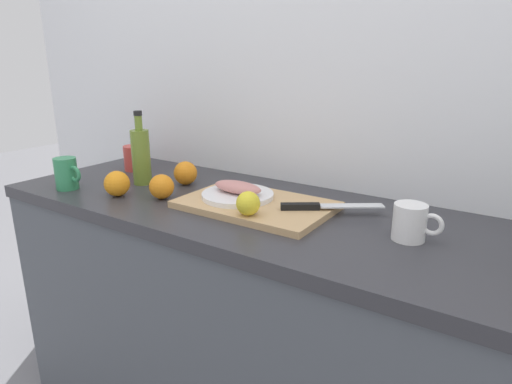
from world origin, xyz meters
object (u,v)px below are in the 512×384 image
at_px(coffee_mug_2, 411,222).
at_px(lemon_0, 248,203).
at_px(cutting_board, 256,205).
at_px(olive_oil_bottle, 141,155).
at_px(coffee_mug_0, 67,174).
at_px(fish_fillet, 238,187).
at_px(white_plate, 238,195).
at_px(chef_knife, 320,206).
at_px(orange_0, 185,173).
at_px(coffee_mug_1, 136,158).

bearing_deg(coffee_mug_2, lemon_0, -163.17).
bearing_deg(cutting_board, olive_oil_bottle, -179.88).
bearing_deg(coffee_mug_0, fish_fillet, 18.34).
height_order(white_plate, chef_knife, chef_knife).
distance_m(cutting_board, orange_0, 0.36).
relative_size(lemon_0, orange_0, 0.80).
bearing_deg(fish_fillet, coffee_mug_1, 168.27).
relative_size(lemon_0, coffee_mug_0, 0.58).
distance_m(cutting_board, white_plate, 0.07).
distance_m(white_plate, olive_oil_bottle, 0.42).
distance_m(lemon_0, orange_0, 0.44).
bearing_deg(white_plate, coffee_mug_1, 168.27).
bearing_deg(fish_fillet, coffee_mug_2, 1.17).
bearing_deg(olive_oil_bottle, chef_knife, 3.81).
distance_m(white_plate, coffee_mug_0, 0.61).
height_order(cutting_board, coffee_mug_1, coffee_mug_1).
height_order(chef_knife, lemon_0, lemon_0).
xyz_separation_m(coffee_mug_0, orange_0, (0.30, 0.27, -0.01)).
xyz_separation_m(lemon_0, olive_oil_bottle, (-0.53, 0.11, 0.05)).
height_order(olive_oil_bottle, orange_0, olive_oil_bottle).
xyz_separation_m(coffee_mug_2, orange_0, (-0.80, 0.06, -0.00)).
height_order(white_plate, fish_fillet, fish_fillet).
xyz_separation_m(chef_knife, coffee_mug_2, (0.26, -0.03, 0.02)).
bearing_deg(coffee_mug_0, olive_oil_bottle, 49.06).
bearing_deg(fish_fillet, coffee_mug_0, -161.66).
bearing_deg(fish_fillet, orange_0, 165.21).
distance_m(white_plate, coffee_mug_1, 0.60).
height_order(chef_knife, olive_oil_bottle, olive_oil_bottle).
bearing_deg(cutting_board, coffee_mug_1, 169.25).
height_order(coffee_mug_0, coffee_mug_2, coffee_mug_0).
xyz_separation_m(fish_fillet, orange_0, (-0.28, 0.07, -0.01)).
height_order(white_plate, coffee_mug_1, coffee_mug_1).
xyz_separation_m(white_plate, fish_fillet, (-0.00, 0.00, 0.03)).
relative_size(chef_knife, orange_0, 3.08).
bearing_deg(chef_knife, fish_fillet, 154.33).
relative_size(cutting_board, white_plate, 2.02).
distance_m(white_plate, fish_fillet, 0.03).
bearing_deg(olive_oil_bottle, coffee_mug_1, 144.02).
bearing_deg(fish_fillet, chef_knife, 9.07).
xyz_separation_m(white_plate, coffee_mug_0, (-0.58, -0.19, 0.03)).
bearing_deg(coffee_mug_2, coffee_mug_0, -169.54).
bearing_deg(coffee_mug_2, cutting_board, -178.30).
bearing_deg(orange_0, white_plate, -14.79).
distance_m(fish_fillet, lemon_0, 0.16).
bearing_deg(coffee_mug_2, coffee_mug_1, 174.24).
relative_size(fish_fillet, orange_0, 2.00).
relative_size(coffee_mug_0, coffee_mug_1, 0.88).
bearing_deg(olive_oil_bottle, white_plate, 0.52).
relative_size(lemon_0, coffee_mug_1, 0.51).
bearing_deg(coffee_mug_0, coffee_mug_2, 10.46).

